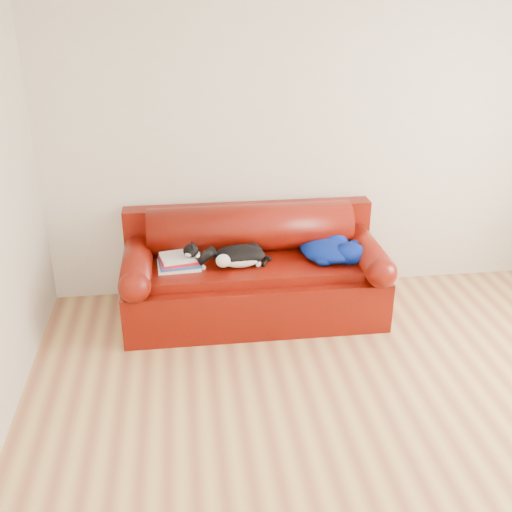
{
  "coord_description": "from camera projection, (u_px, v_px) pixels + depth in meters",
  "views": [
    {
      "loc": [
        -1.09,
        -2.88,
        2.55
      ],
      "look_at": [
        -0.54,
        1.35,
        0.6
      ],
      "focal_mm": 42.0,
      "sensor_mm": 36.0,
      "label": 1
    }
  ],
  "objects": [
    {
      "name": "blanket",
      "position": [
        332.0,
        250.0,
        4.87
      ],
      "size": [
        0.57,
        0.54,
        0.17
      ],
      "rotation": [
        0.0,
        0.0,
        -0.25
      ],
      "color": "#02024C",
      "rests_on": "sofa_base"
    },
    {
      "name": "sofa_back",
      "position": [
        250.0,
        244.0,
        5.07
      ],
      "size": [
        2.1,
        1.01,
        0.88
      ],
      "color": "#3B0802",
      "rests_on": "ground"
    },
    {
      "name": "cat",
      "position": [
        239.0,
        257.0,
        4.73
      ],
      "size": [
        0.59,
        0.37,
        0.21
      ],
      "rotation": [
        0.0,
        0.0,
        0.43
      ],
      "color": "black",
      "rests_on": "sofa_base"
    },
    {
      "name": "room_shell",
      "position": [
        415.0,
        169.0,
        3.12
      ],
      "size": [
        4.52,
        4.02,
        2.61
      ],
      "color": "beige",
      "rests_on": "ground"
    },
    {
      "name": "book_stack",
      "position": [
        180.0,
        261.0,
        4.73
      ],
      "size": [
        0.35,
        0.29,
        0.1
      ],
      "rotation": [
        0.0,
        0.0,
        0.13
      ],
      "color": "white",
      "rests_on": "sofa_base"
    },
    {
      "name": "ground",
      "position": [
        368.0,
        426.0,
        3.79
      ],
      "size": [
        4.5,
        4.5,
        0.0
      ],
      "primitive_type": "plane",
      "color": "brown",
      "rests_on": "ground"
    },
    {
      "name": "sofa_base",
      "position": [
        254.0,
        289.0,
        4.97
      ],
      "size": [
        2.1,
        0.9,
        0.5
      ],
      "color": "#3B0802",
      "rests_on": "ground"
    }
  ]
}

